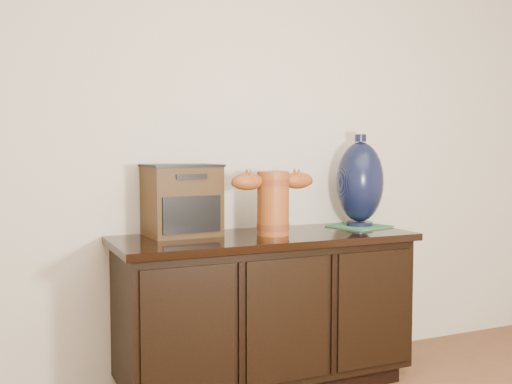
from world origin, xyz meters
name	(u,v)px	position (x,y,z in m)	size (l,w,h in m)	color
sideboard	(265,310)	(0.00, 2.23, 0.39)	(1.46, 0.56, 0.75)	black
terracotta_vessel	(273,199)	(0.03, 2.20, 0.93)	(0.43, 0.16, 0.31)	#9C4D1C
tv_radio	(182,200)	(-0.37, 2.37, 0.93)	(0.36, 0.30, 0.34)	#35210D
green_mat	(359,226)	(0.59, 2.29, 0.76)	(0.26, 0.26, 0.01)	#306C40
lamp_base	(360,182)	(0.59, 2.29, 0.99)	(0.31, 0.31, 0.49)	black
spray_can	(216,216)	(-0.22, 2.32, 0.85)	(0.06, 0.06, 0.18)	#621D10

